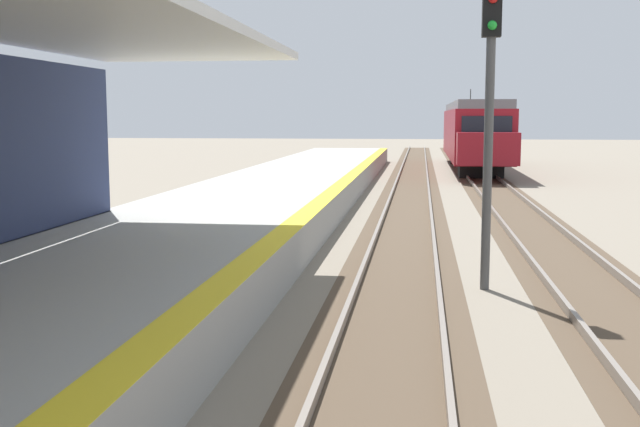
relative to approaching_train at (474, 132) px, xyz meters
The scene contains 5 objects.
station_platform 33.36m from the approaching_train, 103.55° to the right, with size 5.00×80.00×0.91m.
track_pair_nearest_platform 28.67m from the approaching_train, 96.84° to the right, with size 2.34×120.00×0.16m.
track_pair_middle 28.47m from the approaching_train, 90.01° to the right, with size 2.34×120.00×0.16m.
approaching_train is the anchor object (origin of this frame).
rail_signal_post 31.72m from the approaching_train, 93.38° to the right, with size 0.32×0.34×5.20m.
Camera 1 is at (2.27, 3.10, 3.05)m, focal length 43.12 mm.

